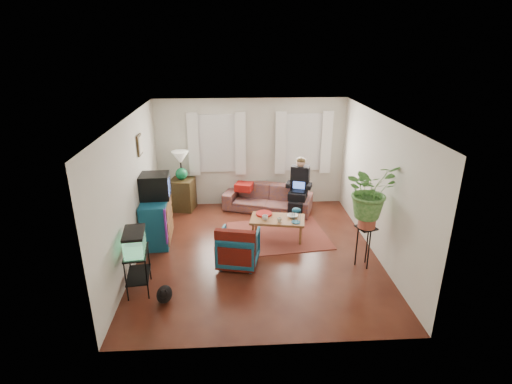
{
  "coord_description": "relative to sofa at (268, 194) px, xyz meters",
  "views": [
    {
      "loc": [
        -0.42,
        -6.77,
        3.86
      ],
      "look_at": [
        0.0,
        0.4,
        1.1
      ],
      "focal_mm": 28.0,
      "sensor_mm": 36.0,
      "label": 1
    }
  ],
  "objects": [
    {
      "name": "picture_frame",
      "position": [
        -2.59,
        -1.2,
        1.55
      ],
      "size": [
        0.04,
        0.32,
        0.4
      ],
      "primitive_type": "cube",
      "color": "#3D2616",
      "rests_on": "wall_left"
    },
    {
      "name": "cup_a",
      "position": [
        -0.19,
        -1.53,
        0.1
      ],
      "size": [
        0.14,
        0.14,
        0.1
      ],
      "primitive_type": "imported",
      "rotation": [
        0.0,
        0.0,
        -0.18
      ],
      "color": "white",
      "rests_on": "coffee_table"
    },
    {
      "name": "bowl",
      "position": [
        0.38,
        -1.44,
        0.07
      ],
      "size": [
        0.25,
        0.25,
        0.05
      ],
      "primitive_type": "imported",
      "rotation": [
        0.0,
        0.0,
        -0.18
      ],
      "color": "white",
      "rests_on": "coffee_table"
    },
    {
      "name": "wall_back",
      "position": [
        -0.38,
        0.45,
        0.9
      ],
      "size": [
        4.5,
        0.01,
        2.6
      ],
      "primitive_type": "cube",
      "color": "silver",
      "rests_on": "floor"
    },
    {
      "name": "wall_front",
      "position": [
        -0.38,
        -4.55,
        0.9
      ],
      "size": [
        4.5,
        0.01,
        2.6
      ],
      "primitive_type": "cube",
      "color": "silver",
      "rests_on": "floor"
    },
    {
      "name": "curtains_right",
      "position": [
        0.87,
        0.35,
        1.15
      ],
      "size": [
        1.36,
        0.06,
        1.5
      ],
      "primitive_type": "cube",
      "color": "white",
      "rests_on": "wall_back"
    },
    {
      "name": "black_cat",
      "position": [
        -1.92,
        -3.5,
        -0.25
      ],
      "size": [
        0.29,
        0.4,
        0.31
      ],
      "primitive_type": "ellipsoid",
      "rotation": [
        0.0,
        0.0,
        0.13
      ],
      "color": "black",
      "rests_on": "floor"
    },
    {
      "name": "plant_stand",
      "position": [
        1.5,
        -2.63,
        -0.01
      ],
      "size": [
        0.42,
        0.42,
        0.78
      ],
      "primitive_type": "cube",
      "rotation": [
        0.0,
        0.0,
        0.34
      ],
      "color": "black",
      "rests_on": "floor"
    },
    {
      "name": "seated_person",
      "position": [
        0.7,
        -0.24,
        0.21
      ],
      "size": [
        0.69,
        0.77,
        1.23
      ],
      "primitive_type": null,
      "rotation": [
        0.0,
        0.0,
        -0.33
      ],
      "color": "black",
      "rests_on": "sofa"
    },
    {
      "name": "aquarium_stand",
      "position": [
        -2.38,
        -3.16,
        -0.05
      ],
      "size": [
        0.43,
        0.67,
        0.7
      ],
      "primitive_type": "cube",
      "rotation": [
        0.0,
        0.0,
        0.12
      ],
      "color": "black",
      "rests_on": "floor"
    },
    {
      "name": "wall_left",
      "position": [
        -2.63,
        -2.05,
        0.9
      ],
      "size": [
        0.01,
        5.0,
        2.6
      ],
      "primitive_type": "cube",
      "color": "silver",
      "rests_on": "floor"
    },
    {
      "name": "window_right",
      "position": [
        0.87,
        0.43,
        1.15
      ],
      "size": [
        1.08,
        0.04,
        1.38
      ],
      "primitive_type": "cube",
      "color": "white",
      "rests_on": "wall_back"
    },
    {
      "name": "window_left",
      "position": [
        -1.18,
        0.43,
        1.15
      ],
      "size": [
        1.08,
        0.04,
        1.38
      ],
      "primitive_type": "cube",
      "color": "white",
      "rests_on": "wall_back"
    },
    {
      "name": "armchair",
      "position": [
        -0.74,
        -2.44,
        -0.05
      ],
      "size": [
        0.82,
        0.79,
        0.71
      ],
      "primitive_type": "imported",
      "rotation": [
        0.0,
        0.0,
        2.92
      ],
      "color": "#104D63",
      "rests_on": "floor"
    },
    {
      "name": "floor",
      "position": [
        -0.38,
        -2.05,
        -0.4
      ],
      "size": [
        4.5,
        5.0,
        0.01
      ],
      "primitive_type": "cube",
      "color": "#4F2B14",
      "rests_on": "ground"
    },
    {
      "name": "table_lamp",
      "position": [
        -2.03,
        0.17,
        0.68
      ],
      "size": [
        0.46,
        0.46,
        0.69
      ],
      "primitive_type": null,
      "rotation": [
        0.0,
        0.0,
        -0.19
      ],
      "color": "white",
      "rests_on": "side_table"
    },
    {
      "name": "crt_tv",
      "position": [
        -2.35,
        -1.35,
        0.75
      ],
      "size": [
        0.58,
        0.53,
        0.49
      ],
      "primitive_type": "cube",
      "rotation": [
        0.0,
        0.0,
        0.05
      ],
      "color": "black",
      "rests_on": "dresser"
    },
    {
      "name": "potted_plant",
      "position": [
        1.5,
        -2.63,
        0.91
      ],
      "size": [
        1.09,
        1.02,
        0.98
      ],
      "primitive_type": "imported",
      "rotation": [
        0.0,
        0.0,
        0.34
      ],
      "color": "#599947",
      "rests_on": "plant_stand"
    },
    {
      "name": "side_table",
      "position": [
        -2.03,
        0.17,
        -0.02
      ],
      "size": [
        0.61,
        0.61,
        0.76
      ],
      "primitive_type": "cube",
      "rotation": [
        0.0,
        0.0,
        -0.19
      ],
      "color": "#382715",
      "rests_on": "floor"
    },
    {
      "name": "birdcage",
      "position": [
        0.41,
        -1.7,
        0.21
      ],
      "size": [
        0.21,
        0.21,
        0.32
      ],
      "primitive_type": null,
      "rotation": [
        0.0,
        0.0,
        -0.18
      ],
      "color": "#115B6B",
      "rests_on": "coffee_table"
    },
    {
      "name": "area_rug",
      "position": [
        0.1,
        -1.36,
        -0.39
      ],
      "size": [
        2.18,
        1.84,
        0.01
      ],
      "primitive_type": "cube",
      "rotation": [
        0.0,
        0.0,
        0.12
      ],
      "color": "brown",
      "rests_on": "floor"
    },
    {
      "name": "cup_b",
      "position": [
        0.09,
        -1.67,
        0.09
      ],
      "size": [
        0.12,
        0.12,
        0.09
      ],
      "primitive_type": "imported",
      "rotation": [
        0.0,
        0.0,
        -0.18
      ],
      "color": "beige",
      "rests_on": "coffee_table"
    },
    {
      "name": "dresser",
      "position": [
        -2.37,
        -1.45,
        0.05
      ],
      "size": [
        0.55,
        1.04,
        0.91
      ],
      "primitive_type": "cube",
      "rotation": [
        0.0,
        0.0,
        0.05
      ],
      "color": "navy",
      "rests_on": "floor"
    },
    {
      "name": "sofa",
      "position": [
        0.0,
        0.0,
        0.0
      ],
      "size": [
        2.21,
        1.44,
        0.8
      ],
      "primitive_type": "imported",
      "rotation": [
        0.0,
        0.0,
        -0.33
      ],
      "color": "brown",
      "rests_on": "floor"
    },
    {
      "name": "ceiling",
      "position": [
        -0.38,
        -2.05,
        2.2
      ],
      "size": [
        4.5,
        5.0,
        0.01
      ],
      "primitive_type": "cube",
      "color": "white",
      "rests_on": "wall_back"
    },
    {
      "name": "snack_tray",
      "position": [
        -0.19,
        -1.28,
        0.07
      ],
      "size": [
        0.39,
        0.39,
        0.04
      ],
      "primitive_type": "cylinder",
      "rotation": [
        0.0,
        0.0,
        -0.18
      ],
      "color": "#B21414",
      "rests_on": "coffee_table"
    },
    {
      "name": "curtains_left",
      "position": [
        -1.18,
        0.35,
        1.15
      ],
      "size": [
        1.36,
        0.06,
        1.5
      ],
      "primitive_type": "cube",
      "color": "white",
      "rests_on": "wall_back"
    },
    {
      "name": "coffee_table",
      "position": [
        0.07,
        -1.48,
        -0.18
      ],
      "size": [
        1.18,
        0.78,
        0.45
      ],
      "primitive_type": "cube",
      "rotation": [
        0.0,
        0.0,
        -0.18
      ],
      "color": "brown",
      "rests_on": "floor"
    },
    {
      "name": "aquarium",
      "position": [
        -2.38,
        -3.16,
        0.49
      ],
      "size": [
        0.38,
        0.61,
        0.37
      ],
      "primitive_type": "cube",
      "rotation": [
        0.0,
        0.0,
        0.12
      ],
      "color": "#7FD899",
      "rests_on": "aquarium_stand"
    },
    {
      "name": "wall_right",
      "position": [
        1.87,
        -2.05,
        0.9
      ],
      "size": [
        0.01,
        5.0,
        2.6
      ],
      "primitive_type": "cube",
      "color": "silver",
      "rests_on": "floor"
    },
    {
      "name": "serape_throw",
      "position": [
        -0.8,
        -2.71,
        0.1
      ],
      "size": [
        0.73,
        0.32,
        0.59
      ],
      "primitive_type": "cube",
      "rotation": [
        0.0,
        0.0,
        -0.22
      ],
      "color": "#9E0A0A",
      "rests_on": "armchair"
    }
  ]
}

